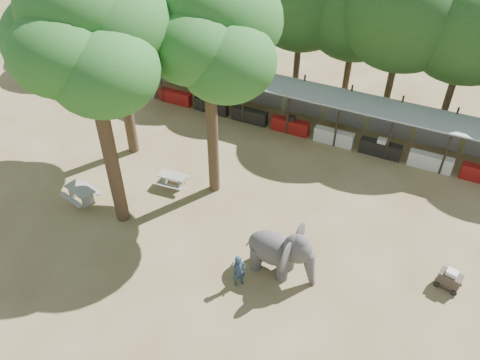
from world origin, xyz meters
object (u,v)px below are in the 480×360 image
at_px(picnic_table_near, 81,193).
at_px(yard_tree_back, 207,31).
at_px(picnic_table_far, 173,179).
at_px(elephant, 281,251).
at_px(yard_tree_center, 86,36).
at_px(cart_front, 450,279).
at_px(handler, 239,271).
at_px(yard_tree_left, 111,10).

bearing_deg(picnic_table_near, yard_tree_back, 49.04).
bearing_deg(picnic_table_far, elephant, -27.36).
xyz_separation_m(yard_tree_center, cart_front, (15.16, 2.43, -8.73)).
relative_size(yard_tree_back, cart_front, 10.19).
bearing_deg(picnic_table_far, yard_tree_center, -115.09).
xyz_separation_m(picnic_table_near, picnic_table_far, (3.60, 3.10, -0.05)).
bearing_deg(yard_tree_center, elephant, 0.78).
xyz_separation_m(picnic_table_far, cart_front, (14.11, -0.58, 0.00)).
bearing_deg(handler, picnic_table_far, 94.35).
bearing_deg(yard_tree_back, yard_tree_center, -126.86).
relative_size(yard_tree_back, picnic_table_near, 5.96).
distance_m(yard_tree_left, cart_front, 19.90).
height_order(yard_tree_center, elephant, yard_tree_center).
xyz_separation_m(elephant, picnic_table_far, (-7.37, 2.90, -0.76)).
relative_size(handler, cart_front, 1.47).
relative_size(yard_tree_left, elephant, 3.38).
xyz_separation_m(yard_tree_left, picnic_table_far, (4.05, -1.99, -7.72)).
bearing_deg(yard_tree_center, picnic_table_near, -178.05).
distance_m(elephant, picnic_table_far, 7.96).
relative_size(elephant, picnic_table_far, 2.05).
bearing_deg(yard_tree_back, elephant, -35.64).
xyz_separation_m(handler, picnic_table_near, (-9.68, 1.26, -0.29)).
bearing_deg(yard_tree_left, yard_tree_center, -59.04).
xyz_separation_m(yard_tree_center, picnic_table_far, (1.05, 3.01, -8.73)).
bearing_deg(picnic_table_far, picnic_table_near, -145.17).
bearing_deg(picnic_table_far, handler, -41.54).
height_order(yard_tree_back, picnic_table_near, yard_tree_back).
relative_size(elephant, picnic_table_near, 1.71).
height_order(elephant, picnic_table_near, elephant).
relative_size(yard_tree_center, elephant, 3.70).
bearing_deg(handler, cart_front, -24.81).
bearing_deg(picnic_table_near, picnic_table_far, 53.40).
height_order(yard_tree_center, picnic_table_far, yard_tree_center).
bearing_deg(yard_tree_left, yard_tree_back, -9.46).
relative_size(yard_tree_left, yard_tree_center, 0.92).
height_order(elephant, picnic_table_far, elephant).
bearing_deg(yard_tree_left, handler, -32.08).
xyz_separation_m(yard_tree_back, picnic_table_far, (-1.95, -0.99, -8.06)).
bearing_deg(handler, elephant, -1.45).
height_order(yard_tree_back, handler, yard_tree_back).
xyz_separation_m(yard_tree_left, picnic_table_near, (0.45, -5.09, -7.67)).
height_order(picnic_table_far, cart_front, cart_front).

